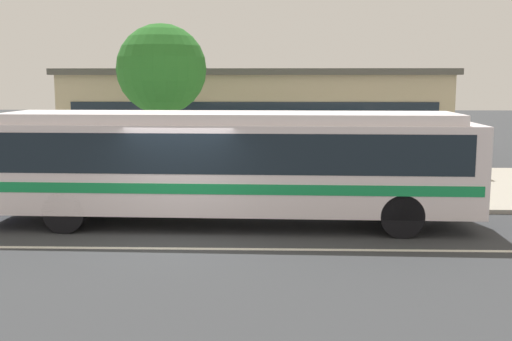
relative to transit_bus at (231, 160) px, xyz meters
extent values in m
plane|color=#35373A|center=(-1.09, -1.47, -1.62)|extent=(120.00, 120.00, 0.00)
cube|color=#A59E90|center=(-1.09, 5.35, -1.56)|extent=(60.00, 8.00, 0.12)
cube|color=silver|center=(-1.09, -2.27, -1.62)|extent=(56.00, 0.16, 0.01)
cube|color=white|center=(-0.02, 0.00, -0.14)|extent=(11.91, 2.74, 2.11)
cube|color=white|center=(-0.02, 0.00, 1.04)|extent=(10.95, 2.43, 0.24)
cube|color=#19232D|center=(-0.02, 0.00, 0.29)|extent=(11.20, 2.75, 0.93)
cube|color=#188F4C|center=(-0.02, 0.00, -0.52)|extent=(11.67, 2.76, 0.24)
cube|color=#19232D|center=(5.86, -0.16, 0.29)|extent=(0.18, 2.14, 1.02)
cylinder|color=black|center=(4.04, 0.96, -1.12)|extent=(1.01, 0.31, 1.00)
cylinder|color=black|center=(3.98, -1.18, -1.12)|extent=(1.01, 0.31, 1.00)
cylinder|color=black|center=(-3.78, 1.17, -1.12)|extent=(1.01, 0.31, 1.00)
cylinder|color=black|center=(-3.84, -0.97, -1.12)|extent=(1.01, 0.31, 1.00)
cylinder|color=#3B2A2C|center=(2.73, 2.96, -1.04)|extent=(0.14, 0.14, 0.92)
cylinder|color=#3B2A2C|center=(2.80, 2.81, -1.04)|extent=(0.14, 0.14, 0.92)
cylinder|color=purple|center=(2.76, 2.88, -0.26)|extent=(0.45, 0.45, 0.65)
sphere|color=#BCA791|center=(2.76, 2.88, 0.18)|extent=(0.23, 0.23, 0.23)
cylinder|color=gray|center=(3.09, 1.65, -0.39)|extent=(0.08, 0.08, 2.22)
cube|color=yellow|center=(3.09, 1.65, 0.52)|extent=(0.04, 0.44, 0.56)
cylinder|color=brown|center=(-2.46, 4.41, -0.10)|extent=(0.25, 0.25, 2.80)
sphere|color=#286C25|center=(-2.46, 4.41, 2.28)|extent=(2.81, 2.81, 2.81)
cube|color=tan|center=(0.27, 11.51, 0.26)|extent=(15.16, 6.25, 3.75)
cube|color=#19232D|center=(0.27, 8.37, 0.44)|extent=(13.95, 0.04, 1.35)
cube|color=#494943|center=(0.27, 11.51, 2.25)|extent=(15.56, 6.65, 0.24)
camera|label=1|loc=(1.07, -14.88, 1.94)|focal=43.00mm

